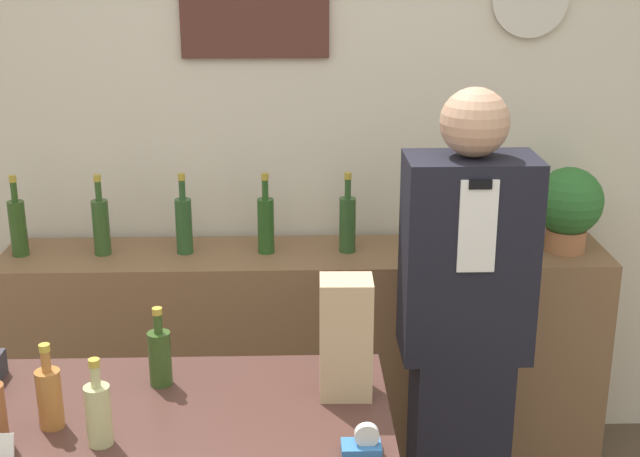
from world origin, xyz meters
TOP-DOWN VIEW (x-y plane):
  - back_wall at (0.00, 2.00)m, footprint 5.20×0.09m
  - back_shelf at (0.06, 1.74)m, footprint 2.35×0.40m
  - shopkeeper at (0.58, 1.17)m, footprint 0.42×0.26m
  - potted_plant at (1.07, 1.73)m, footprint 0.26×0.26m
  - paper_bag at (0.15, 0.51)m, footprint 0.13×0.11m
  - tape_dispenser at (0.17, 0.23)m, footprint 0.09×0.06m
  - counter_bottle_3 at (-0.56, 0.37)m, footprint 0.06×0.06m
  - counter_bottle_4 at (-0.43, 0.29)m, footprint 0.06×0.06m
  - counter_bottle_5 at (-0.33, 0.57)m, footprint 0.06×0.06m
  - shelf_bottle_0 at (-1.03, 1.74)m, footprint 0.06×0.06m
  - shelf_bottle_1 at (-0.72, 1.74)m, footprint 0.06×0.06m
  - shelf_bottle_2 at (-0.40, 1.75)m, footprint 0.06×0.06m
  - shelf_bottle_3 at (-0.09, 1.74)m, footprint 0.06×0.06m
  - shelf_bottle_4 at (0.23, 1.75)m, footprint 0.06×0.06m
  - shelf_bottle_5 at (0.54, 1.74)m, footprint 0.06×0.06m
  - shelf_bottle_6 at (0.85, 1.73)m, footprint 0.06×0.06m

SIDE VIEW (x-z plane):
  - back_shelf at x=0.06m, z-range 0.00..0.92m
  - shopkeeper at x=0.58m, z-range 0.00..1.65m
  - tape_dispenser at x=0.17m, z-range 0.96..1.04m
  - shelf_bottle_0 at x=-1.03m, z-range 0.88..1.19m
  - shelf_bottle_1 at x=-0.72m, z-range 0.88..1.19m
  - shelf_bottle_2 at x=-0.40m, z-range 0.88..1.19m
  - shelf_bottle_3 at x=-0.09m, z-range 0.88..1.19m
  - shelf_bottle_4 at x=0.23m, z-range 0.88..1.19m
  - shelf_bottle_5 at x=0.54m, z-range 0.88..1.19m
  - shelf_bottle_6 at x=0.85m, z-range 0.88..1.19m
  - counter_bottle_3 at x=-0.56m, z-range 0.95..1.16m
  - counter_bottle_4 at x=-0.43m, z-range 0.95..1.16m
  - counter_bottle_5 at x=-0.33m, z-range 0.95..1.16m
  - potted_plant at x=1.07m, z-range 0.94..1.27m
  - paper_bag at x=0.15m, z-range 0.98..1.29m
  - back_wall at x=0.00m, z-range 0.01..2.71m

